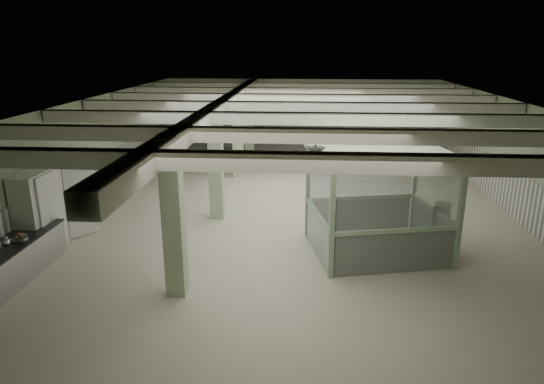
{
  "coord_description": "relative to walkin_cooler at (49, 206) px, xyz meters",
  "views": [
    {
      "loc": [
        0.28,
        -15.52,
        5.35
      ],
      "look_at": [
        -0.65,
        -2.38,
        1.3
      ],
      "focal_mm": 32.0,
      "sensor_mm": 36.0,
      "label": 1
    }
  ],
  "objects": [
    {
      "name": "walkin_cooler",
      "position": [
        0.0,
        0.0,
        0.0
      ],
      "size": [
        1.07,
        2.46,
        2.25
      ],
      "color": "silver",
      "rests_on": "floor"
    },
    {
      "name": "wall_front",
      "position": [
        6.62,
        -6.44,
        0.67
      ],
      "size": [
        14.0,
        0.02,
        3.6
      ],
      "primitive_type": "cube",
      "color": "#A9BB96",
      "rests_on": "floor"
    },
    {
      "name": "beam_b",
      "position": [
        6.62,
        -1.44,
        2.29
      ],
      "size": [
        13.9,
        0.35,
        0.32
      ],
      "primitive_type": "cube",
      "color": "beige",
      "rests_on": "ceiling"
    },
    {
      "name": "girder",
      "position": [
        4.12,
        3.56,
        2.25
      ],
      "size": [
        0.45,
        19.9,
        0.4
      ],
      "primitive_type": "cube",
      "color": "beige",
      "rests_on": "ceiling"
    },
    {
      "name": "beam_f",
      "position": [
        6.62,
        8.56,
        2.29
      ],
      "size": [
        13.9,
        0.35,
        0.32
      ],
      "primitive_type": "cube",
      "color": "beige",
      "rests_on": "ceiling"
    },
    {
      "name": "pendant_mid",
      "position": [
        7.12,
        4.06,
        1.92
      ],
      "size": [
        0.44,
        0.44,
        0.22
      ],
      "primitive_type": "cone",
      "rotation": [
        3.14,
        0.0,
        0.0
      ],
      "color": "#2C3B2E",
      "rests_on": "ceiling"
    },
    {
      "name": "wainscot_left",
      "position": [
        -0.35,
        3.56,
        -0.38
      ],
      "size": [
        0.05,
        19.9,
        1.5
      ],
      "primitive_type": "cube",
      "color": "white",
      "rests_on": "floor"
    },
    {
      "name": "guard_booth",
      "position": [
        8.82,
        0.2,
        0.72
      ],
      "size": [
        3.94,
        3.54,
        2.76
      ],
      "rotation": [
        0.0,
        0.0,
        0.21
      ],
      "color": "#9BB893",
      "rests_on": "floor"
    },
    {
      "name": "filing_cabinet",
      "position": [
        10.57,
        0.5,
        -0.49
      ],
      "size": [
        0.6,
        0.7,
        1.27
      ],
      "primitive_type": "cube",
      "rotation": [
        0.0,
        0.0,
        -0.39
      ],
      "color": "#5D6050",
      "rests_on": "floor"
    },
    {
      "name": "column_b",
      "position": [
        4.12,
        2.56,
        0.67
      ],
      "size": [
        0.42,
        0.42,
        3.6
      ],
      "primitive_type": "cube",
      "color": "#ADC09A",
      "rests_on": "floor"
    },
    {
      "name": "wall_back",
      "position": [
        6.62,
        13.56,
        0.67
      ],
      "size": [
        14.0,
        0.02,
        3.6
      ],
      "primitive_type": "cube",
      "color": "#A9BB96",
      "rests_on": "floor"
    },
    {
      "name": "beam_e",
      "position": [
        6.62,
        6.06,
        2.29
      ],
      "size": [
        13.9,
        0.35,
        0.32
      ],
      "primitive_type": "cube",
      "color": "beige",
      "rests_on": "ceiling"
    },
    {
      "name": "column_c",
      "position": [
        4.12,
        7.56,
        0.67
      ],
      "size": [
        0.42,
        0.42,
        3.6
      ],
      "primitive_type": "cube",
      "color": "#ADC09A",
      "rests_on": "floor"
    },
    {
      "name": "pitcher_far",
      "position": [
        0.15,
        -2.22,
        -0.1
      ],
      "size": [
        0.18,
        0.21,
        0.25
      ],
      "primitive_type": null,
      "rotation": [
        0.0,
        0.0,
        -0.08
      ],
      "color": "#B2B2B6",
      "rests_on": "prep_counter"
    },
    {
      "name": "column_a",
      "position": [
        4.12,
        -2.44,
        0.67
      ],
      "size": [
        0.42,
        0.42,
        3.6
      ],
      "primitive_type": "cube",
      "color": "#ADC09A",
      "rests_on": "floor"
    },
    {
      "name": "pendant_back",
      "position": [
        7.12,
        9.06,
        1.92
      ],
      "size": [
        0.44,
        0.44,
        0.22
      ],
      "primitive_type": "cone",
      "rotation": [
        3.14,
        0.0,
        0.0
      ],
      "color": "#2C3B2E",
      "rests_on": "ceiling"
    },
    {
      "name": "wainscot_back",
      "position": [
        6.62,
        13.53,
        -0.38
      ],
      "size": [
        13.9,
        0.05,
        1.5
      ],
      "primitive_type": "cube",
      "color": "white",
      "rests_on": "floor"
    },
    {
      "name": "floor",
      "position": [
        6.62,
        3.56,
        -1.13
      ],
      "size": [
        20.0,
        20.0,
        0.0
      ],
      "primitive_type": "plane",
      "color": "beige",
      "rests_on": "ground"
    },
    {
      "name": "pendant_front",
      "position": [
        7.12,
        -1.44,
        1.92
      ],
      "size": [
        0.44,
        0.44,
        0.22
      ],
      "primitive_type": "cone",
      "rotation": [
        3.14,
        0.0,
        0.0
      ],
      "color": "#2C3B2E",
      "rests_on": "ceiling"
    },
    {
      "name": "wall_left",
      "position": [
        -0.38,
        3.56,
        0.67
      ],
      "size": [
        0.02,
        20.0,
        3.6
      ],
      "primitive_type": "cube",
      "color": "#A9BB96",
      "rests_on": "floor"
    },
    {
      "name": "beam_g",
      "position": [
        6.62,
        11.06,
        2.29
      ],
      "size": [
        13.9,
        0.35,
        0.32
      ],
      "primitive_type": "cube",
      "color": "beige",
      "rests_on": "ceiling"
    },
    {
      "name": "ceiling",
      "position": [
        6.62,
        3.56,
        2.47
      ],
      "size": [
        14.0,
        20.0,
        0.02
      ],
      "primitive_type": "cube",
      "color": "beige",
      "rests_on": "wall_back"
    },
    {
      "name": "wall_right",
      "position": [
        13.62,
        3.56,
        0.67
      ],
      "size": [
        0.02,
        20.0,
        3.6
      ],
      "primitive_type": "cube",
      "color": "#A9BB96",
      "rests_on": "floor"
    },
    {
      "name": "beam_c",
      "position": [
        6.62,
        1.06,
        2.29
      ],
      "size": [
        13.9,
        0.35,
        0.32
      ],
      "primitive_type": "cube",
      "color": "beige",
      "rests_on": "ceiling"
    },
    {
      "name": "beam_a",
      "position": [
        6.62,
        -3.94,
        2.29
      ],
      "size": [
        13.9,
        0.35,
        0.32
      ],
      "primitive_type": "cube",
      "color": "beige",
      "rests_on": "ceiling"
    },
    {
      "name": "beam_d",
      "position": [
        6.62,
        3.56,
        2.29
      ],
      "size": [
        13.9,
        0.35,
        0.32
      ],
      "primitive_type": "cube",
      "color": "beige",
      "rests_on": "ceiling"
    },
    {
      "name": "veg_colander",
      "position": [
        0.24,
        -1.87,
        -0.13
      ],
      "size": [
        0.42,
        0.42,
        0.18
      ],
      "primitive_type": null,
      "rotation": [
        0.0,
        0.0,
        0.06
      ],
      "color": "#3E3D42",
      "rests_on": "prep_counter"
    },
    {
      "name": "column_d",
      "position": [
        4.12,
        11.56,
        0.67
      ],
      "size": [
        0.42,
        0.42,
        3.6
      ],
      "primitive_type": "cube",
      "color": "#ADC09A",
      "rests_on": "floor"
    },
    {
      "name": "wainscot_right",
      "position": [
        13.6,
        3.56,
        -0.38
      ],
      "size": [
        0.05,
        19.9,
        1.5
      ],
      "primitive_type": "cube",
      "color": "white",
      "rests_on": "floor"
    }
  ]
}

